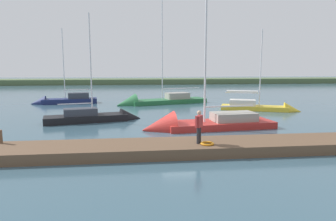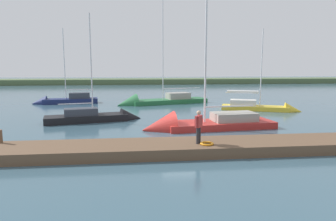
{
  "view_description": "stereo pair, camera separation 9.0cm",
  "coord_description": "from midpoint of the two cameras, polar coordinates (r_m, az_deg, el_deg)",
  "views": [
    {
      "loc": [
        3.04,
        19.07,
        4.32
      ],
      "look_at": [
        0.91,
        0.71,
        1.57
      ],
      "focal_mm": 32.27,
      "sensor_mm": 36.0,
      "label": 1
    },
    {
      "loc": [
        2.96,
        19.08,
        4.32
      ],
      "look_at": [
        0.91,
        0.71,
        1.57
      ],
      "focal_mm": 32.27,
      "sensor_mm": 36.0,
      "label": 2
    }
  ],
  "objects": [
    {
      "name": "sailboat_inner_slip",
      "position": [
        30.8,
        17.43,
        0.23
      ],
      "size": [
        7.58,
        4.29,
        8.62
      ],
      "rotation": [
        0.0,
        0.0,
        2.77
      ],
      "color": "gold",
      "rests_on": "ground_plane"
    },
    {
      "name": "mooring_post_near",
      "position": [
        17.07,
        -29.23,
        -4.33
      ],
      "size": [
        0.19,
        0.19,
        0.67
      ],
      "primitive_type": "cylinder",
      "color": "brown",
      "rests_on": "dock_pier"
    },
    {
      "name": "far_shoreline",
      "position": [
        73.62,
        -4.32,
        5.07
      ],
      "size": [
        180.0,
        8.0,
        2.4
      ],
      "primitive_type": "cube",
      "color": "#4C603D",
      "rests_on": "ground_plane"
    },
    {
      "name": "person_on_dock",
      "position": [
        14.83,
        5.71,
        -2.67
      ],
      "size": [
        0.44,
        0.52,
        1.64
      ],
      "rotation": [
        0.0,
        0.0,
        2.49
      ],
      "color": "#28282D",
      "rests_on": "dock_pier"
    },
    {
      "name": "sailboat_near_dock",
      "position": [
        36.84,
        -19.47,
        1.5
      ],
      "size": [
        7.44,
        2.74,
        9.3
      ],
      "rotation": [
        0.0,
        0.0,
        0.13
      ],
      "color": "navy",
      "rests_on": "ground_plane"
    },
    {
      "name": "sailboat_mid_channel",
      "position": [
        34.39,
        -2.68,
        1.49
      ],
      "size": [
        10.79,
        5.27,
        12.53
      ],
      "rotation": [
        0.0,
        0.0,
        0.29
      ],
      "color": "#236638",
      "rests_on": "ground_plane"
    },
    {
      "name": "life_ring_buoy",
      "position": [
        14.86,
        7.25,
        -6.2
      ],
      "size": [
        0.66,
        0.66,
        0.1
      ],
      "primitive_type": "torus",
      "color": "orange",
      "rests_on": "dock_pier"
    },
    {
      "name": "ground_plane",
      "position": [
        19.79,
        2.24,
        -4.16
      ],
      "size": [
        200.0,
        200.0,
        0.0
      ],
      "primitive_type": "plane",
      "color": "#385666"
    },
    {
      "name": "sailboat_behind_pier",
      "position": [
        24.46,
        -13.04,
        -1.65
      ],
      "size": [
        7.65,
        3.41,
        9.1
      ],
      "rotation": [
        0.0,
        0.0,
        3.37
      ],
      "color": "black",
      "rests_on": "ground_plane"
    },
    {
      "name": "dock_pier",
      "position": [
        15.32,
        4.93,
        -6.93
      ],
      "size": [
        25.2,
        2.58,
        0.53
      ],
      "primitive_type": "cube",
      "color": "brown",
      "rests_on": "ground_plane"
    },
    {
      "name": "sailboat_outer_mooring",
      "position": [
        20.94,
        5.06,
        -3.02
      ],
      "size": [
        9.48,
        3.37,
        11.14
      ],
      "rotation": [
        0.0,
        0.0,
        0.1
      ],
      "color": "#B22823",
      "rests_on": "ground_plane"
    }
  ]
}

